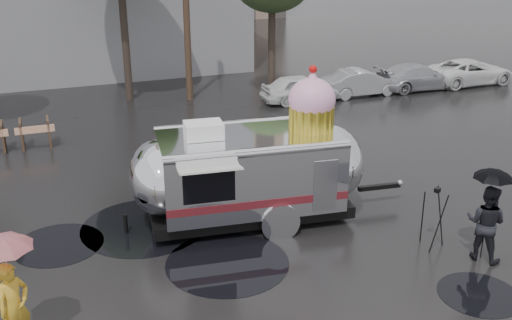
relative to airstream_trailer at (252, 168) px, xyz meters
name	(u,v)px	position (x,y,z in m)	size (l,w,h in m)	color
ground	(236,269)	(-1.21, -2.22, -1.45)	(120.00, 120.00, 0.00)	black
puddles	(186,247)	(-2.04, -0.88, -1.45)	(10.23, 8.00, 0.01)	black
parked_cars	(396,76)	(10.57, 9.78, -0.73)	(13.20, 1.90, 1.50)	silver
airstream_trailer	(252,168)	(0.00, 0.00, 0.00)	(7.67, 3.15, 4.14)	silver
person_left	(14,308)	(-5.81, -3.46, -0.55)	(0.65, 0.43, 1.80)	gold
umbrella_pink	(5,256)	(-5.81, -3.46, 0.52)	(1.25, 1.25, 2.41)	pink
person_right	(486,223)	(4.35, -3.76, -0.53)	(0.89, 0.49, 1.85)	black
umbrella_black	(492,184)	(4.35, -3.76, 0.46)	(1.08, 1.08, 2.28)	black
tripod	(435,212)	(3.58, -2.89, -0.52)	(0.64, 0.61, 1.57)	black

